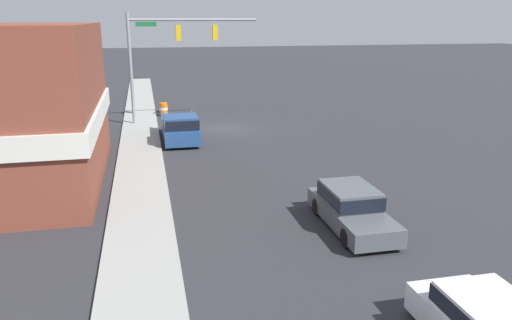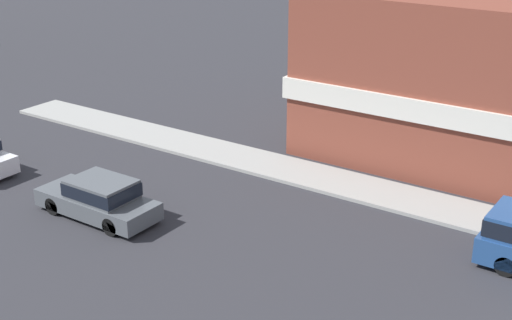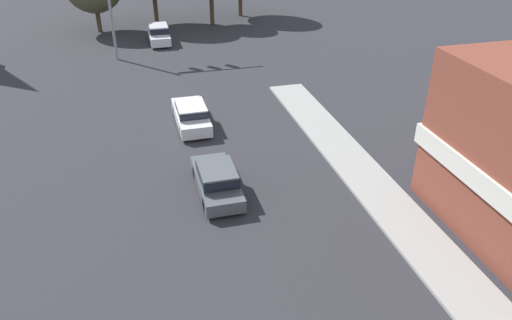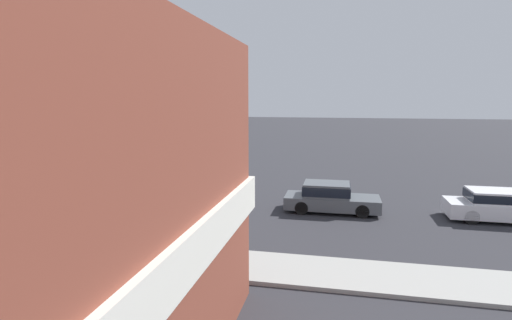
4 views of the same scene
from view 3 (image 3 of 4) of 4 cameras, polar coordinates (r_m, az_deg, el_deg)
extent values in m
cylinder|color=gray|center=(43.28, -16.23, 15.57)|extent=(0.22, 0.22, 7.26)
cylinder|color=black|center=(25.27, -6.92, -1.47)|extent=(0.22, 0.66, 0.66)
cylinder|color=black|center=(25.48, -3.39, -1.00)|extent=(0.22, 0.66, 0.66)
cylinder|color=black|center=(22.83, -5.77, -5.11)|extent=(0.22, 0.66, 0.66)
cylinder|color=black|center=(23.07, -1.88, -4.56)|extent=(0.22, 0.66, 0.66)
cube|color=#51565B|center=(24.05, -4.53, -2.61)|extent=(1.81, 4.70, 0.63)
cube|color=#51565B|center=(23.47, -4.46, -1.62)|extent=(1.66, 2.26, 0.67)
cube|color=black|center=(23.47, -4.46, -1.62)|extent=(1.68, 2.35, 0.47)
cylinder|color=black|center=(32.21, -9.21, 5.48)|extent=(0.22, 0.66, 0.66)
cylinder|color=black|center=(32.38, -6.39, 5.82)|extent=(0.22, 0.66, 0.66)
cylinder|color=black|center=(29.50, -8.50, 3.20)|extent=(0.22, 0.66, 0.66)
cylinder|color=black|center=(29.68, -5.44, 3.58)|extent=(0.22, 0.66, 0.66)
cube|color=silver|center=(30.84, -7.43, 4.92)|extent=(1.82, 4.84, 0.71)
cube|color=silver|center=(30.32, -7.42, 5.79)|extent=(1.67, 2.32, 0.57)
cube|color=black|center=(30.32, -7.42, 5.79)|extent=(1.69, 2.41, 0.40)
cylinder|color=black|center=(49.58, -12.09, 13.79)|extent=(0.22, 0.66, 0.66)
cylinder|color=black|center=(49.68, -10.27, 14.00)|extent=(0.22, 0.66, 0.66)
cylinder|color=black|center=(46.75, -11.81, 12.88)|extent=(0.22, 0.66, 0.66)
cylinder|color=black|center=(46.85, -9.88, 13.10)|extent=(0.22, 0.66, 0.66)
cube|color=silver|center=(48.15, -11.04, 13.71)|extent=(1.77, 4.75, 0.75)
cube|color=silver|center=(47.68, -11.10, 14.48)|extent=(1.63, 2.28, 0.74)
cube|color=black|center=(47.68, -11.10, 14.48)|extent=(1.64, 2.37, 0.52)
cylinder|color=#4C3823|center=(52.95, -17.54, 14.92)|extent=(0.44, 0.44, 2.13)
cylinder|color=#4C3823|center=(54.21, -11.38, 16.40)|extent=(0.44, 0.44, 2.88)
cylinder|color=#4C3823|center=(53.65, -5.06, 16.69)|extent=(0.44, 0.44, 2.85)
cylinder|color=#4C3823|center=(56.98, -1.81, 17.71)|extent=(0.44, 0.44, 3.18)
camera|label=1|loc=(37.64, 1.41, 20.48)|focal=35.00mm
camera|label=2|loc=(12.81, -89.74, -9.79)|focal=50.00mm
camera|label=4|loc=(31.90, 33.59, 11.05)|focal=28.00mm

